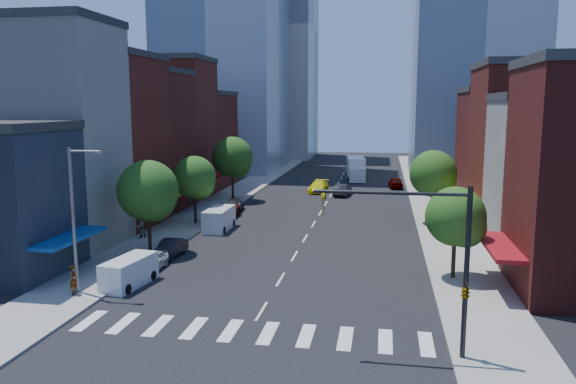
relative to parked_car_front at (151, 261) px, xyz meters
name	(u,v)px	position (x,y,z in m)	size (l,w,h in m)	color
ground	(262,311)	(9.50, -6.58, -0.66)	(220.00, 220.00, 0.00)	black
sidewalk_left	(234,195)	(-3.00, 33.42, -0.58)	(5.00, 120.00, 0.15)	gray
sidewalk_right	(430,200)	(22.00, 33.42, -0.58)	(5.00, 120.00, 0.15)	gray
crosswalk	(249,332)	(9.50, -9.58, -0.65)	(19.00, 3.00, 0.01)	silver
bldg_left_1	(42,138)	(-11.50, 5.42, 8.34)	(12.00, 8.00, 18.00)	#BAB5AB
bldg_left_2	(95,143)	(-11.50, 13.92, 7.34)	(12.00, 9.00, 16.00)	maroon
bldg_left_3	(133,143)	(-11.50, 22.42, 6.84)	(12.00, 8.00, 15.00)	#4C1513
bldg_left_4	(162,130)	(-11.50, 30.92, 7.84)	(12.00, 9.00, 17.00)	maroon
bldg_left_5	(188,141)	(-11.50, 40.42, 5.84)	(12.00, 10.00, 13.00)	#4C1513
bldg_right_1	(575,181)	(30.50, 8.42, 5.34)	(12.00, 8.00, 12.00)	#BAB5AB
bldg_right_2	(544,152)	(30.50, 17.42, 6.84)	(12.00, 10.00, 15.00)	maroon
bldg_right_3	(518,153)	(30.50, 27.42, 5.84)	(12.00, 10.00, 13.00)	#4C1513
tower_far_w	(273,30)	(-8.50, 88.42, 27.34)	(18.00, 18.00, 56.00)	#9EA5AD
traffic_signal	(454,273)	(19.44, -11.08, 3.50)	(7.24, 2.24, 8.00)	black
streetlight	(76,211)	(-2.31, -5.58, 4.62)	(2.25, 0.25, 9.00)	slate
tree_left_near	(149,193)	(-1.85, 4.34, 4.21)	(4.80, 4.80, 7.30)	black
tree_left_mid	(196,179)	(-1.85, 15.34, 3.87)	(4.20, 4.20, 6.65)	black
tree_left_far	(233,159)	(-1.85, 29.34, 4.55)	(5.00, 5.00, 7.75)	black
tree_right_near	(458,219)	(21.15, 1.34, 3.53)	(4.00, 4.00, 6.20)	black
tree_right_far	(435,176)	(21.15, 19.34, 4.21)	(4.60, 4.60, 7.20)	black
parked_car_front	(151,261)	(0.00, 0.00, 0.00)	(1.55, 3.85, 1.31)	silver
parked_car_second	(170,249)	(0.00, 3.60, 0.01)	(1.42, 4.06, 1.34)	black
parked_car_third	(223,212)	(0.00, 18.12, 0.13)	(2.61, 5.66, 1.57)	#999999
parked_car_rear	(234,206)	(0.00, 22.58, 0.00)	(1.84, 4.52, 1.31)	black
cargo_van_near	(128,272)	(-0.02, -3.62, 0.27)	(2.35, 4.60, 1.87)	silver
cargo_van_far	(219,219)	(1.00, 13.36, 0.38)	(2.01, 4.90, 2.09)	white
taxi	(318,187)	(7.59, 38.08, 0.09)	(2.10, 5.17, 1.50)	yellow
traffic_car_oncoming	(342,190)	(11.00, 35.62, 0.12)	(1.64, 4.71, 1.55)	black
traffic_car_far	(396,183)	(18.00, 43.63, 0.11)	(1.81, 4.49, 1.53)	#999999
box_truck	(356,169)	(11.92, 51.67, 1.01)	(3.48, 8.95, 3.51)	white
pedestrian_near	(74,280)	(-2.41, -6.08, 0.40)	(0.66, 0.43, 1.81)	#999999
pedestrian_far	(140,227)	(-4.74, 8.73, 0.47)	(0.95, 0.74, 1.96)	#999999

